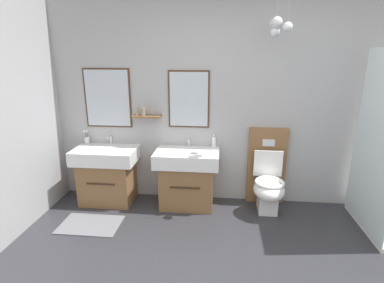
{
  "coord_description": "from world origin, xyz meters",
  "views": [
    {
      "loc": [
        -0.22,
        -1.87,
        1.89
      ],
      "look_at": [
        -0.56,
        1.46,
        0.9
      ],
      "focal_mm": 27.95,
      "sensor_mm": 36.0,
      "label": 1
    }
  ],
  "objects_px": {
    "vanity_sink_left": "(107,173)",
    "vanity_sink_right": "(187,176)",
    "toilet": "(268,180)",
    "toothbrush_cup": "(87,140)",
    "soap_dispenser": "(214,142)"
  },
  "relations": [
    {
      "from": "toilet",
      "to": "soap_dispenser",
      "type": "height_order",
      "value": "toilet"
    },
    {
      "from": "toothbrush_cup",
      "to": "vanity_sink_right",
      "type": "bearing_deg",
      "value": -7.51
    },
    {
      "from": "vanity_sink_left",
      "to": "vanity_sink_right",
      "type": "xyz_separation_m",
      "value": [
        1.05,
        0.0,
        0.0
      ]
    },
    {
      "from": "vanity_sink_left",
      "to": "toilet",
      "type": "height_order",
      "value": "toilet"
    },
    {
      "from": "toothbrush_cup",
      "to": "soap_dispenser",
      "type": "xyz_separation_m",
      "value": [
        1.69,
        0.01,
        0.02
      ]
    },
    {
      "from": "vanity_sink_right",
      "to": "toothbrush_cup",
      "type": "bearing_deg",
      "value": 172.49
    },
    {
      "from": "vanity_sink_left",
      "to": "toothbrush_cup",
      "type": "xyz_separation_m",
      "value": [
        -0.32,
        0.18,
        0.4
      ]
    },
    {
      "from": "vanity_sink_left",
      "to": "toilet",
      "type": "relative_size",
      "value": 0.79
    },
    {
      "from": "vanity_sink_left",
      "to": "toothbrush_cup",
      "type": "distance_m",
      "value": 0.54
    },
    {
      "from": "vanity_sink_right",
      "to": "toilet",
      "type": "relative_size",
      "value": 0.79
    },
    {
      "from": "toilet",
      "to": "toothbrush_cup",
      "type": "xyz_separation_m",
      "value": [
        -2.37,
        0.16,
        0.41
      ]
    },
    {
      "from": "vanity_sink_right",
      "to": "soap_dispenser",
      "type": "distance_m",
      "value": 0.56
    },
    {
      "from": "vanity_sink_left",
      "to": "vanity_sink_right",
      "type": "relative_size",
      "value": 1.0
    },
    {
      "from": "soap_dispenser",
      "to": "toilet",
      "type": "bearing_deg",
      "value": -14.12
    },
    {
      "from": "vanity_sink_left",
      "to": "toilet",
      "type": "distance_m",
      "value": 2.05
    }
  ]
}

